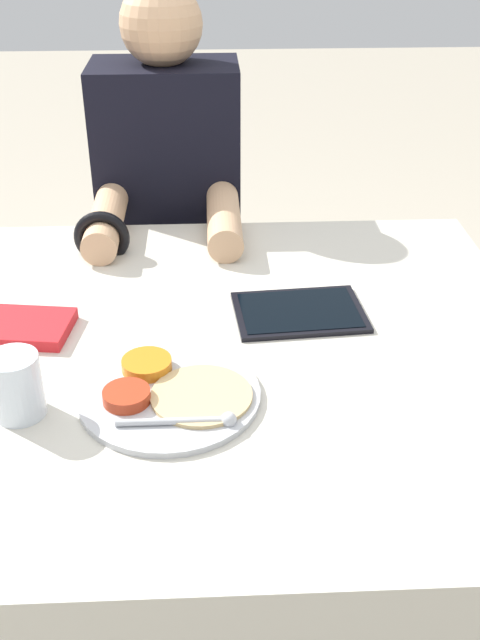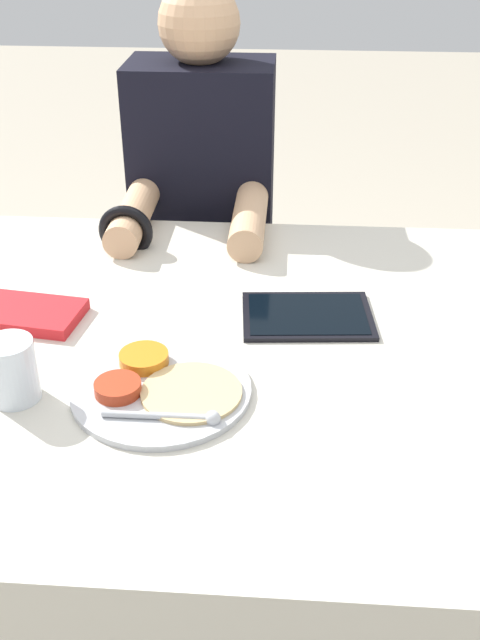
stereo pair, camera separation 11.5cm
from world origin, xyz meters
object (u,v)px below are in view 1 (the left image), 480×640
Objects in this scene: tablet_device at (299,312)px; person_diner at (173,259)px; red_notebook at (8,327)px; drinking_glass at (16,386)px; thali_tray at (168,393)px.

person_diner reaches higher than tablet_device.
drinking_glass reaches higher than red_notebook.
red_notebook is (-0.27, 0.19, -0.00)m from thali_tray.
drinking_glass is at bearing -172.69° from thali_tray.
person_diner reaches higher than drinking_glass.
tablet_device is 2.44× the size of drinking_glass.
person_diner is at bearing 91.91° from thali_tray.
red_notebook is at bearing 106.46° from drinking_glass.
drinking_glass reaches higher than tablet_device.
tablet_device is at bearing 31.09° from drinking_glass.
thali_tray is 2.78× the size of drinking_glass.
drinking_glass is (-0.21, -0.03, 0.04)m from thali_tray.
thali_tray is 0.33m from red_notebook.
drinking_glass is (-0.18, -0.80, 0.21)m from person_diner.
drinking_glass is (-0.42, -0.25, 0.04)m from tablet_device.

